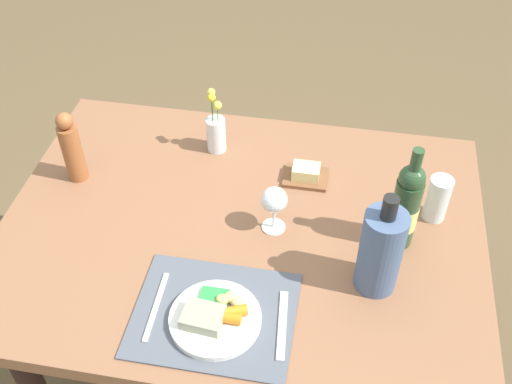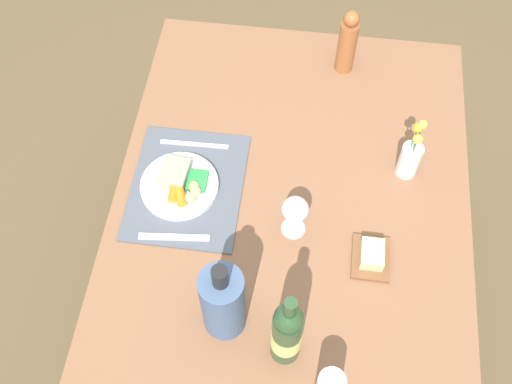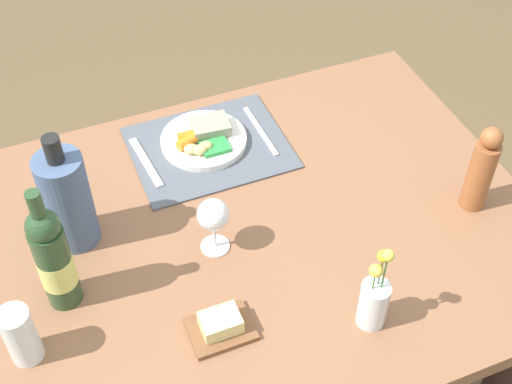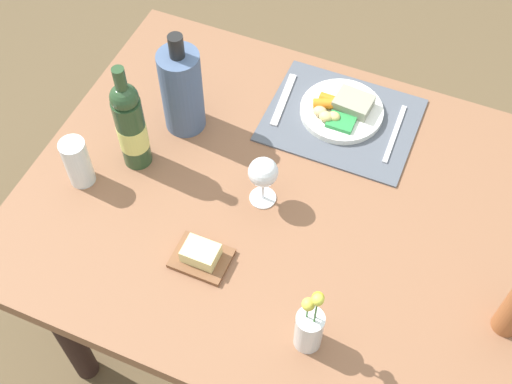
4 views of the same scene
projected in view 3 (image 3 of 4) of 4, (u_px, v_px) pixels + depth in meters
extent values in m
cube|color=brown|center=(250.00, 237.00, 1.62)|extent=(1.33, 1.00, 0.04)
cylinder|color=black|center=(363.00, 182.00, 2.27)|extent=(0.07, 0.07, 0.70)
cylinder|color=black|center=(25.00, 283.00, 1.99)|extent=(0.07, 0.07, 0.70)
cylinder|color=black|center=(501.00, 374.00, 1.79)|extent=(0.07, 0.07, 0.70)
cube|color=#50555F|center=(209.00, 148.00, 1.80)|extent=(0.39, 0.31, 0.01)
cylinder|color=white|center=(203.00, 140.00, 1.80)|extent=(0.22, 0.22, 0.02)
cube|color=gray|center=(210.00, 127.00, 1.80)|extent=(0.10, 0.08, 0.03)
cylinder|color=orange|center=(189.00, 136.00, 1.78)|extent=(0.06, 0.03, 0.03)
cylinder|color=orange|center=(188.00, 141.00, 1.76)|extent=(0.07, 0.05, 0.03)
ellipsoid|color=#D0C26E|center=(206.00, 146.00, 1.75)|extent=(0.03, 0.03, 0.02)
ellipsoid|color=#D5BF73|center=(200.00, 150.00, 1.74)|extent=(0.04, 0.03, 0.02)
ellipsoid|color=#D8B379|center=(191.00, 149.00, 1.75)|extent=(0.04, 0.03, 0.02)
cube|color=#2C8E43|center=(215.00, 147.00, 1.76)|extent=(0.07, 0.06, 0.01)
cube|color=silver|center=(261.00, 131.00, 1.83)|extent=(0.02, 0.20, 0.00)
cube|color=silver|center=(146.00, 162.00, 1.75)|extent=(0.04, 0.19, 0.00)
cylinder|color=white|center=(215.00, 246.00, 1.57)|extent=(0.07, 0.07, 0.00)
cylinder|color=white|center=(215.00, 235.00, 1.55)|extent=(0.01, 0.01, 0.07)
sphere|color=white|center=(213.00, 215.00, 1.50)|extent=(0.07, 0.07, 0.07)
cylinder|color=#98542D|center=(479.00, 176.00, 1.60)|extent=(0.06, 0.06, 0.19)
sphere|color=#98542D|center=(492.00, 138.00, 1.52)|extent=(0.05, 0.05, 0.05)
cube|color=brown|center=(221.00, 329.00, 1.42)|extent=(0.13, 0.10, 0.01)
cube|color=#E5DA8D|center=(221.00, 322.00, 1.40)|extent=(0.08, 0.06, 0.04)
cylinder|color=silver|center=(20.00, 335.00, 1.33)|extent=(0.06, 0.06, 0.14)
cylinder|color=#AFE4C7|center=(24.00, 343.00, 1.35)|extent=(0.06, 0.06, 0.08)
cylinder|color=#475B7F|center=(68.00, 201.00, 1.51)|extent=(0.11, 0.11, 0.24)
cylinder|color=black|center=(53.00, 149.00, 1.40)|extent=(0.04, 0.04, 0.06)
cylinder|color=#294527|center=(56.00, 266.00, 1.40)|extent=(0.07, 0.07, 0.21)
sphere|color=#294527|center=(43.00, 226.00, 1.31)|extent=(0.07, 0.07, 0.07)
cylinder|color=#294527|center=(37.00, 209.00, 1.28)|extent=(0.03, 0.03, 0.08)
cylinder|color=#DCDA70|center=(57.00, 269.00, 1.41)|extent=(0.07, 0.07, 0.07)
cylinder|color=silver|center=(373.00, 304.00, 1.40)|extent=(0.06, 0.06, 0.11)
cylinder|color=#3F7233|center=(371.00, 297.00, 1.38)|extent=(0.00, 0.00, 0.17)
sphere|color=#E0D148|center=(376.00, 271.00, 1.32)|extent=(0.03, 0.03, 0.03)
cylinder|color=#3F7233|center=(377.00, 288.00, 1.37)|extent=(0.00, 0.00, 0.20)
sphere|color=gold|center=(384.00, 256.00, 1.30)|extent=(0.02, 0.02, 0.02)
cylinder|color=#3F7233|center=(381.00, 290.00, 1.36)|extent=(0.00, 0.00, 0.21)
sphere|color=#DCDB47|center=(388.00, 255.00, 1.29)|extent=(0.02, 0.02, 0.02)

